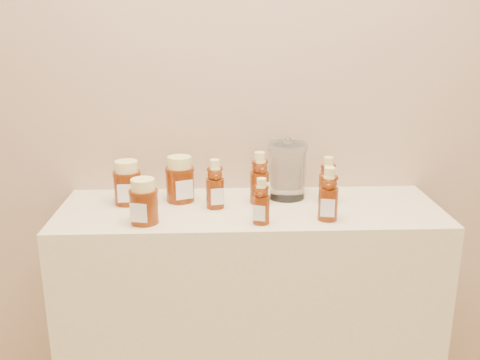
{
  "coord_description": "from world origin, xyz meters",
  "views": [
    {
      "loc": [
        -0.1,
        -0.03,
        1.48
      ],
      "look_at": [
        -0.03,
        1.52,
        1.0
      ],
      "focal_mm": 40.0,
      "sensor_mm": 36.0,
      "label": 1
    }
  ],
  "objects_px": {
    "bear_bottle_front_left": "(261,198)",
    "honey_jar_left": "(127,182)",
    "bear_bottle_back_left": "(215,181)",
    "display_table": "(249,332)",
    "glass_canister": "(287,168)"
  },
  "relations": [
    {
      "from": "display_table",
      "to": "bear_bottle_back_left",
      "type": "height_order",
      "value": "bear_bottle_back_left"
    },
    {
      "from": "bear_bottle_back_left",
      "to": "bear_bottle_front_left",
      "type": "height_order",
      "value": "bear_bottle_back_left"
    },
    {
      "from": "honey_jar_left",
      "to": "glass_canister",
      "type": "relative_size",
      "value": 0.71
    },
    {
      "from": "display_table",
      "to": "honey_jar_left",
      "type": "height_order",
      "value": "honey_jar_left"
    },
    {
      "from": "bear_bottle_front_left",
      "to": "bear_bottle_back_left",
      "type": "bearing_deg",
      "value": 151.82
    },
    {
      "from": "display_table",
      "to": "bear_bottle_front_left",
      "type": "bearing_deg",
      "value": -79.73
    },
    {
      "from": "display_table",
      "to": "bear_bottle_back_left",
      "type": "relative_size",
      "value": 6.83
    },
    {
      "from": "bear_bottle_front_left",
      "to": "honey_jar_left",
      "type": "bearing_deg",
      "value": 173.35
    },
    {
      "from": "bear_bottle_front_left",
      "to": "glass_canister",
      "type": "height_order",
      "value": "glass_canister"
    },
    {
      "from": "display_table",
      "to": "bear_bottle_back_left",
      "type": "bearing_deg",
      "value": 177.21
    },
    {
      "from": "honey_jar_left",
      "to": "glass_canister",
      "type": "bearing_deg",
      "value": 2.14
    },
    {
      "from": "display_table",
      "to": "bear_bottle_front_left",
      "type": "xyz_separation_m",
      "value": [
        0.02,
        -0.13,
        0.53
      ]
    },
    {
      "from": "display_table",
      "to": "glass_canister",
      "type": "height_order",
      "value": "glass_canister"
    },
    {
      "from": "display_table",
      "to": "glass_canister",
      "type": "relative_size",
      "value": 6.03
    },
    {
      "from": "display_table",
      "to": "bear_bottle_front_left",
      "type": "relative_size",
      "value": 7.81
    }
  ]
}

